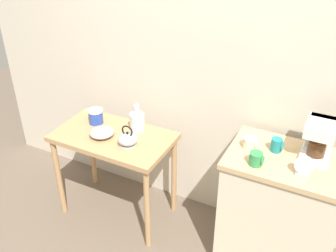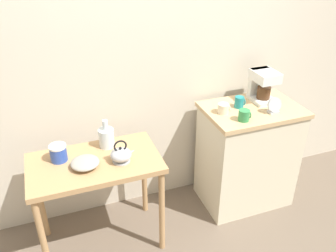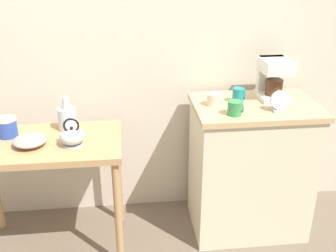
# 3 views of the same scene
# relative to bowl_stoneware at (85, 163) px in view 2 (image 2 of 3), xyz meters

# --- Properties ---
(ground_plane) EXTENTS (8.00, 8.00, 0.00)m
(ground_plane) POSITION_rel_bowl_stoneware_xyz_m (0.68, 0.07, -0.81)
(ground_plane) COLOR #6B5B4C
(back_wall) EXTENTS (4.40, 0.10, 2.80)m
(back_wall) POSITION_rel_bowl_stoneware_xyz_m (0.78, 0.51, 0.59)
(back_wall) COLOR beige
(back_wall) RESTS_ON ground_plane
(wooden_table) EXTENTS (0.92, 0.53, 0.78)m
(wooden_table) POSITION_rel_bowl_stoneware_xyz_m (0.07, 0.05, -0.14)
(wooden_table) COLOR tan
(wooden_table) RESTS_ON ground_plane
(kitchen_counter) EXTENTS (0.78, 0.53, 0.93)m
(kitchen_counter) POSITION_rel_bowl_stoneware_xyz_m (1.37, 0.13, -0.35)
(kitchen_counter) COLOR beige
(kitchen_counter) RESTS_ON ground_plane
(bowl_stoneware) EXTENTS (0.19, 0.19, 0.06)m
(bowl_stoneware) POSITION_rel_bowl_stoneware_xyz_m (0.00, 0.00, 0.00)
(bowl_stoneware) COLOR #9E998C
(bowl_stoneware) RESTS_ON wooden_table
(teakettle) EXTENTS (0.18, 0.15, 0.17)m
(teakettle) POSITION_rel_bowl_stoneware_xyz_m (0.25, -0.02, 0.02)
(teakettle) COLOR #B2B5BA
(teakettle) RESTS_ON wooden_table
(glass_carafe_vase) EXTENTS (0.11, 0.11, 0.22)m
(glass_carafe_vase) POSITION_rel_bowl_stoneware_xyz_m (0.19, 0.21, 0.04)
(glass_carafe_vase) COLOR silver
(glass_carafe_vase) RESTS_ON wooden_table
(canister_enamel) EXTENTS (0.12, 0.12, 0.12)m
(canister_enamel) POSITION_rel_bowl_stoneware_xyz_m (-0.16, 0.14, 0.03)
(canister_enamel) COLOR #2D4CAD
(canister_enamel) RESTS_ON wooden_table
(coffee_maker) EXTENTS (0.18, 0.22, 0.26)m
(coffee_maker) POSITION_rel_bowl_stoneware_xyz_m (1.51, 0.24, 0.26)
(coffee_maker) COLOR white
(coffee_maker) RESTS_ON kitchen_counter
(mug_tall_green) EXTENTS (0.09, 0.08, 0.09)m
(mug_tall_green) POSITION_rel_bowl_stoneware_xyz_m (1.19, -0.03, 0.16)
(mug_tall_green) COLOR #338C4C
(mug_tall_green) RESTS_ON kitchen_counter
(mug_small_cream) EXTENTS (0.09, 0.09, 0.08)m
(mug_small_cream) POSITION_rel_bowl_stoneware_xyz_m (1.11, 0.13, 0.15)
(mug_small_cream) COLOR beige
(mug_small_cream) RESTS_ON kitchen_counter
(mug_dark_teal) EXTENTS (0.08, 0.07, 0.09)m
(mug_dark_teal) POSITION_rel_bowl_stoneware_xyz_m (1.27, 0.18, 0.16)
(mug_dark_teal) COLOR teal
(mug_dark_teal) RESTS_ON kitchen_counter
(table_clock) EXTENTS (0.12, 0.06, 0.13)m
(table_clock) POSITION_rel_bowl_stoneware_xyz_m (1.48, 0.00, 0.17)
(table_clock) COLOR #B2B5BA
(table_clock) RESTS_ON kitchen_counter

